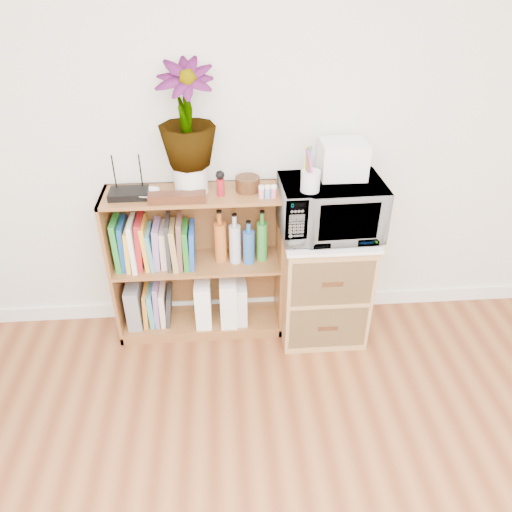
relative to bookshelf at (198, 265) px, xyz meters
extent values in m
cube|color=white|center=(0.35, 0.14, -0.42)|extent=(4.00, 0.02, 0.10)
cube|color=brown|center=(0.00, 0.00, 0.00)|extent=(1.00, 0.30, 0.95)
cube|color=#9E7542|center=(0.75, -0.08, -0.12)|extent=(0.50, 0.45, 0.70)
imported|color=silver|center=(0.75, -0.08, 0.40)|extent=(0.56, 0.39, 0.31)
cylinder|color=silver|center=(0.61, -0.18, 0.61)|extent=(0.10, 0.10, 0.11)
cube|color=white|center=(0.81, 0.00, 0.65)|extent=(0.24, 0.20, 0.19)
cube|color=black|center=(-0.34, -0.02, 0.49)|extent=(0.20, 0.14, 0.04)
imported|color=white|center=(-0.24, -0.03, 0.49)|extent=(0.13, 0.13, 0.03)
cylinder|color=silver|center=(0.00, 0.02, 0.55)|extent=(0.18, 0.18, 0.15)
imported|color=#2B6629|center=(0.00, 0.02, 0.89)|extent=(0.30, 0.30, 0.53)
cube|color=#3B1C10|center=(-0.07, -0.10, 0.50)|extent=(0.30, 0.07, 0.05)
cylinder|color=maroon|center=(0.15, -0.04, 0.52)|extent=(0.04, 0.04, 0.10)
cylinder|color=#341B0E|center=(0.30, 0.01, 0.51)|extent=(0.13, 0.13, 0.08)
cube|color=pink|center=(0.40, -0.09, 0.50)|extent=(0.12, 0.04, 0.06)
cube|color=gray|center=(-0.41, 0.00, -0.26)|extent=(0.08, 0.22, 0.28)
cube|color=white|center=(0.02, -0.01, -0.25)|extent=(0.10, 0.24, 0.30)
cube|color=white|center=(0.17, -0.01, -0.25)|extent=(0.10, 0.25, 0.32)
cube|color=silver|center=(0.24, -0.01, -0.27)|extent=(0.09, 0.22, 0.27)
cube|color=#217E2C|center=(-0.45, 0.00, 0.18)|extent=(0.03, 0.20, 0.31)
cube|color=navy|center=(-0.41, 0.00, 0.17)|extent=(0.03, 0.20, 0.28)
cube|color=gold|center=(-0.38, 0.00, 0.15)|extent=(0.04, 0.20, 0.26)
cube|color=white|center=(-0.35, 0.00, 0.18)|extent=(0.03, 0.20, 0.30)
cube|color=maroon|center=(-0.32, 0.00, 0.17)|extent=(0.05, 0.20, 0.30)
cube|color=gold|center=(-0.29, 0.00, 0.16)|extent=(0.04, 0.20, 0.28)
cube|color=teal|center=(-0.26, 0.00, 0.14)|extent=(0.04, 0.20, 0.23)
cube|color=#916DA4|center=(-0.22, 0.00, 0.15)|extent=(0.05, 0.20, 0.26)
cube|color=beige|center=(-0.19, 0.00, 0.14)|extent=(0.04, 0.20, 0.23)
cube|color=#272727|center=(-0.15, 0.00, 0.17)|extent=(0.03, 0.20, 0.30)
cube|color=#AA8D4E|center=(-0.12, 0.00, 0.16)|extent=(0.04, 0.20, 0.26)
cube|color=brown|center=(-0.09, 0.00, 0.18)|extent=(0.04, 0.20, 0.31)
cube|color=#1E721F|center=(-0.06, 0.00, 0.15)|extent=(0.03, 0.20, 0.25)
cube|color=#1C48A9|center=(-0.02, 0.00, 0.15)|extent=(0.04, 0.20, 0.24)
cylinder|color=#B55922|center=(0.14, 0.00, 0.18)|extent=(0.07, 0.07, 0.32)
cylinder|color=silver|center=(0.22, 0.00, 0.18)|extent=(0.07, 0.07, 0.31)
cylinder|color=#2358A7|center=(0.30, 0.00, 0.16)|extent=(0.07, 0.07, 0.26)
cylinder|color=#318832|center=(0.38, 0.00, 0.18)|extent=(0.07, 0.07, 0.31)
cylinder|color=yellow|center=(0.46, 0.00, 0.18)|extent=(0.07, 0.07, 0.31)
cylinder|color=silver|center=(0.54, 0.00, 0.15)|extent=(0.07, 0.07, 0.26)
cube|color=#BF7A21|center=(-0.34, 0.00, -0.28)|extent=(0.04, 0.19, 0.24)
cube|color=teal|center=(-0.30, 0.00, -0.29)|extent=(0.04, 0.19, 0.24)
cube|color=gray|center=(-0.27, 0.00, -0.26)|extent=(0.04, 0.19, 0.29)
cube|color=beige|center=(-0.23, 0.00, -0.29)|extent=(0.04, 0.19, 0.24)
cube|color=#272727|center=(-0.20, 0.00, -0.29)|extent=(0.05, 0.19, 0.22)
camera|label=1|loc=(0.16, -2.48, 1.67)|focal=35.00mm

